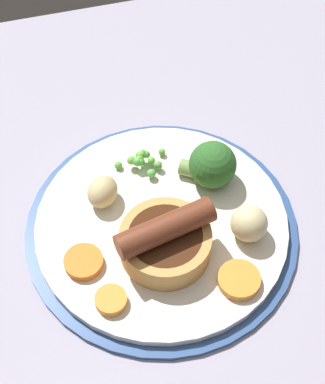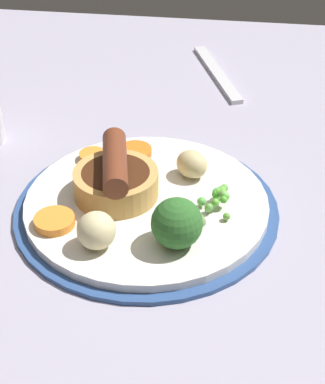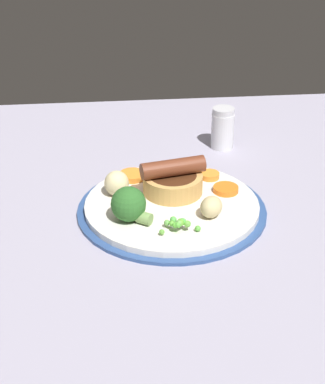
{
  "view_description": "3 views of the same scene",
  "coord_description": "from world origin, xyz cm",
  "px_view_note": "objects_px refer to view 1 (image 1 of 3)",
  "views": [
    {
      "loc": [
        10.1,
        28.41,
        56.59
      ],
      "look_at": [
        0.87,
        -5.97,
        7.23
      ],
      "focal_mm": 60.0,
      "sensor_mm": 36.0,
      "label": 1
    },
    {
      "loc": [
        -49.67,
        -13.08,
        42.95
      ],
      "look_at": [
        0.92,
        -6.12,
        5.88
      ],
      "focal_mm": 60.0,
      "sensor_mm": 36.0,
      "label": 2
    },
    {
      "loc": [
        -7.66,
        -82.07,
        49.46
      ],
      "look_at": [
        0.09,
        -4.05,
        6.04
      ],
      "focal_mm": 60.0,
      "sensor_mm": 36.0,
      "label": 3
    }
  ],
  "objects_px": {
    "sausage_pudding": "(165,240)",
    "carrot_slice_0": "(239,280)",
    "dinner_plate": "(162,227)",
    "potato_chunk_1": "(103,192)",
    "carrot_slice_1": "(111,300)",
    "carrot_slice_3": "(84,262)",
    "pea_pile": "(142,160)",
    "potato_chunk_0": "(249,223)",
    "broccoli_floret_near": "(212,165)"
  },
  "relations": [
    {
      "from": "dinner_plate",
      "to": "carrot_slice_0",
      "type": "xyz_separation_m",
      "value": [
        -0.05,
        0.08,
        0.01
      ]
    },
    {
      "from": "carrot_slice_0",
      "to": "carrot_slice_3",
      "type": "xyz_separation_m",
      "value": [
        0.13,
        -0.06,
        -0.0
      ]
    },
    {
      "from": "broccoli_floret_near",
      "to": "pea_pile",
      "type": "bearing_deg",
      "value": -175.4
    },
    {
      "from": "potato_chunk_0",
      "to": "carrot_slice_3",
      "type": "distance_m",
      "value": 0.16
    },
    {
      "from": "sausage_pudding",
      "to": "broccoli_floret_near",
      "type": "relative_size",
      "value": 1.7
    },
    {
      "from": "broccoli_floret_near",
      "to": "carrot_slice_0",
      "type": "relative_size",
      "value": 1.44
    },
    {
      "from": "sausage_pudding",
      "to": "pea_pile",
      "type": "bearing_deg",
      "value": 75.69
    },
    {
      "from": "carrot_slice_1",
      "to": "carrot_slice_3",
      "type": "height_order",
      "value": "same"
    },
    {
      "from": "sausage_pudding",
      "to": "carrot_slice_0",
      "type": "relative_size",
      "value": 2.45
    },
    {
      "from": "pea_pile",
      "to": "potato_chunk_1",
      "type": "distance_m",
      "value": 0.06
    },
    {
      "from": "sausage_pudding",
      "to": "dinner_plate",
      "type": "bearing_deg",
      "value": 69.1
    },
    {
      "from": "dinner_plate",
      "to": "carrot_slice_1",
      "type": "xyz_separation_m",
      "value": [
        0.07,
        0.07,
        0.01
      ]
    },
    {
      "from": "dinner_plate",
      "to": "carrot_slice_0",
      "type": "height_order",
      "value": "carrot_slice_0"
    },
    {
      "from": "sausage_pudding",
      "to": "broccoli_floret_near",
      "type": "xyz_separation_m",
      "value": [
        -0.07,
        -0.07,
        0.0
      ]
    },
    {
      "from": "pea_pile",
      "to": "potato_chunk_0",
      "type": "relative_size",
      "value": 1.53
    },
    {
      "from": "pea_pile",
      "to": "carrot_slice_3",
      "type": "height_order",
      "value": "pea_pile"
    },
    {
      "from": "broccoli_floret_near",
      "to": "potato_chunk_0",
      "type": "distance_m",
      "value": 0.07
    },
    {
      "from": "carrot_slice_3",
      "to": "broccoli_floret_near",
      "type": "bearing_deg",
      "value": -155.86
    },
    {
      "from": "dinner_plate",
      "to": "carrot_slice_0",
      "type": "bearing_deg",
      "value": 122.4
    },
    {
      "from": "dinner_plate",
      "to": "pea_pile",
      "type": "relative_size",
      "value": 4.83
    },
    {
      "from": "carrot_slice_0",
      "to": "carrot_slice_3",
      "type": "relative_size",
      "value": 1.07
    },
    {
      "from": "carrot_slice_1",
      "to": "carrot_slice_3",
      "type": "distance_m",
      "value": 0.05
    },
    {
      "from": "potato_chunk_0",
      "to": "sausage_pudding",
      "type": "bearing_deg",
      "value": -1.32
    },
    {
      "from": "potato_chunk_1",
      "to": "carrot_slice_3",
      "type": "relative_size",
      "value": 0.95
    },
    {
      "from": "carrot_slice_0",
      "to": "carrot_slice_1",
      "type": "relative_size",
      "value": 1.35
    },
    {
      "from": "carrot_slice_0",
      "to": "carrot_slice_1",
      "type": "height_order",
      "value": "same"
    },
    {
      "from": "pea_pile",
      "to": "potato_chunk_0",
      "type": "bearing_deg",
      "value": 126.14
    },
    {
      "from": "carrot_slice_1",
      "to": "potato_chunk_0",
      "type": "bearing_deg",
      "value": -165.39
    },
    {
      "from": "dinner_plate",
      "to": "broccoli_floret_near",
      "type": "xyz_separation_m",
      "value": [
        -0.06,
        -0.04,
        0.03
      ]
    },
    {
      "from": "potato_chunk_1",
      "to": "sausage_pudding",
      "type": "bearing_deg",
      "value": 121.35
    },
    {
      "from": "sausage_pudding",
      "to": "pea_pile",
      "type": "xyz_separation_m",
      "value": [
        -0.0,
        -0.1,
        -0.01
      ]
    },
    {
      "from": "sausage_pudding",
      "to": "pea_pile",
      "type": "distance_m",
      "value": 0.1
    },
    {
      "from": "carrot_slice_0",
      "to": "carrot_slice_1",
      "type": "bearing_deg",
      "value": -5.14
    },
    {
      "from": "sausage_pudding",
      "to": "potato_chunk_0",
      "type": "height_order",
      "value": "sausage_pudding"
    },
    {
      "from": "dinner_plate",
      "to": "carrot_slice_1",
      "type": "distance_m",
      "value": 0.1
    },
    {
      "from": "dinner_plate",
      "to": "potato_chunk_1",
      "type": "distance_m",
      "value": 0.07
    },
    {
      "from": "sausage_pudding",
      "to": "carrot_slice_0",
      "type": "bearing_deg",
      "value": -53.47
    },
    {
      "from": "potato_chunk_0",
      "to": "carrot_slice_0",
      "type": "relative_size",
      "value": 0.92
    },
    {
      "from": "carrot_slice_1",
      "to": "carrot_slice_3",
      "type": "bearing_deg",
      "value": -70.15
    },
    {
      "from": "carrot_slice_0",
      "to": "sausage_pudding",
      "type": "bearing_deg",
      "value": -41.28
    },
    {
      "from": "pea_pile",
      "to": "potato_chunk_1",
      "type": "height_order",
      "value": "potato_chunk_1"
    },
    {
      "from": "pea_pile",
      "to": "carrot_slice_0",
      "type": "bearing_deg",
      "value": 108.87
    },
    {
      "from": "sausage_pudding",
      "to": "pea_pile",
      "type": "relative_size",
      "value": 1.73
    },
    {
      "from": "carrot_slice_0",
      "to": "broccoli_floret_near",
      "type": "bearing_deg",
      "value": -95.0
    },
    {
      "from": "potato_chunk_1",
      "to": "broccoli_floret_near",
      "type": "bearing_deg",
      "value": 178.93
    },
    {
      "from": "sausage_pudding",
      "to": "potato_chunk_1",
      "type": "bearing_deg",
      "value": 109.16
    },
    {
      "from": "pea_pile",
      "to": "potato_chunk_1",
      "type": "relative_size",
      "value": 1.59
    },
    {
      "from": "carrot_slice_3",
      "to": "potato_chunk_1",
      "type": "bearing_deg",
      "value": -116.27
    },
    {
      "from": "sausage_pudding",
      "to": "potato_chunk_0",
      "type": "bearing_deg",
      "value": -13.5
    },
    {
      "from": "sausage_pudding",
      "to": "potato_chunk_1",
      "type": "relative_size",
      "value": 2.75
    }
  ]
}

